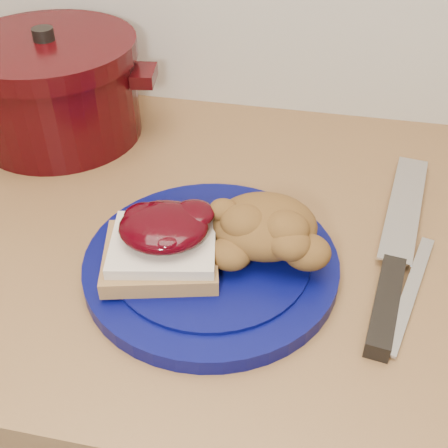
% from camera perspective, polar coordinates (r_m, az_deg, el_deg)
% --- Properties ---
extents(base_cabinet, '(4.00, 0.60, 0.86)m').
position_cam_1_polar(base_cabinet, '(1.04, -1.72, -20.14)').
color(base_cabinet, beige).
rests_on(base_cabinet, floor).
extents(plate, '(0.31, 0.31, 0.02)m').
position_cam_1_polar(plate, '(0.61, -1.31, -4.05)').
color(plate, '#040743').
rests_on(plate, wood_countertop).
extents(sandwich, '(0.14, 0.13, 0.06)m').
position_cam_1_polar(sandwich, '(0.58, -6.27, -1.87)').
color(sandwich, olive).
rests_on(sandwich, plate).
extents(stuffing_mound, '(0.12, 0.11, 0.06)m').
position_cam_1_polar(stuffing_mound, '(0.59, 4.15, -0.18)').
color(stuffing_mound, brown).
rests_on(stuffing_mound, plate).
extents(chef_knife, '(0.08, 0.34, 0.02)m').
position_cam_1_polar(chef_knife, '(0.62, 16.68, -4.88)').
color(chef_knife, black).
rests_on(chef_knife, wood_countertop).
extents(butter_knife, '(0.06, 0.18, 0.00)m').
position_cam_1_polar(butter_knife, '(0.61, 18.41, -6.51)').
color(butter_knife, silver).
rests_on(butter_knife, wood_countertop).
extents(dutch_oven, '(0.29, 0.28, 0.16)m').
position_cam_1_polar(dutch_oven, '(0.85, -16.86, 13.08)').
color(dutch_oven, black).
rests_on(dutch_oven, wood_countertop).
extents(pepper_grinder, '(0.07, 0.07, 0.12)m').
position_cam_1_polar(pepper_grinder, '(0.86, -18.27, 12.43)').
color(pepper_grinder, black).
rests_on(pepper_grinder, wood_countertop).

